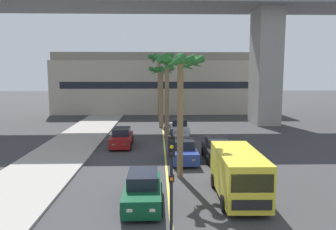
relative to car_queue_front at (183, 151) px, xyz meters
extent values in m
cube|color=#9E9991|center=(-9.24, -3.24, -0.65)|extent=(4.80, 80.00, 0.15)
cube|color=#DBCC4C|center=(-1.24, 4.76, -0.72)|extent=(0.14, 56.00, 0.01)
cube|color=gray|center=(11.23, 16.99, 6.15)|extent=(2.80, 4.40, 13.74)
cube|color=#BCB29E|center=(-1.24, 29.41, 3.29)|extent=(32.94, 8.00, 8.02)
cube|color=gray|center=(-1.24, 29.41, 7.90)|extent=(32.28, 7.20, 1.20)
cube|color=black|center=(-1.24, 25.39, 3.69)|extent=(29.64, 0.04, 1.00)
cube|color=navy|center=(0.00, -0.03, -0.14)|extent=(1.85, 4.16, 0.80)
cube|color=black|center=(0.00, 0.12, 0.54)|extent=(1.47, 2.10, 0.60)
cube|color=#F2EDCC|center=(0.54, -2.02, -0.09)|extent=(0.24, 0.09, 0.14)
cube|color=#F2EDCC|center=(-0.39, -2.06, -0.09)|extent=(0.24, 0.09, 0.14)
cylinder|color=black|center=(0.85, -1.27, -0.40)|extent=(0.24, 0.65, 0.64)
cylinder|color=black|center=(-0.76, -1.33, -0.40)|extent=(0.24, 0.65, 0.64)
cylinder|color=black|center=(0.76, 1.27, -0.40)|extent=(0.24, 0.65, 0.64)
cylinder|color=black|center=(-0.85, 1.21, -0.40)|extent=(0.24, 0.65, 0.64)
cube|color=#B7BABF|center=(0.36, 9.81, -0.14)|extent=(1.75, 4.12, 0.80)
cube|color=black|center=(0.36, 9.96, 0.54)|extent=(1.42, 2.07, 0.60)
cube|color=#F2EDCC|center=(0.80, 7.79, -0.09)|extent=(0.24, 0.08, 0.14)
cube|color=#F2EDCC|center=(-0.13, 7.80, -0.09)|extent=(0.24, 0.08, 0.14)
cylinder|color=black|center=(1.15, 8.53, -0.40)|extent=(0.23, 0.64, 0.64)
cylinder|color=black|center=(-0.46, 8.55, -0.40)|extent=(0.23, 0.64, 0.64)
cylinder|color=black|center=(1.18, 11.07, -0.40)|extent=(0.23, 0.64, 0.64)
cylinder|color=black|center=(-0.44, 11.09, -0.40)|extent=(0.23, 0.64, 0.64)
cube|color=black|center=(2.45, 0.37, -0.14)|extent=(1.72, 4.11, 0.80)
cube|color=black|center=(2.45, 0.52, 0.54)|extent=(1.40, 2.06, 0.60)
cube|color=#F2EDCC|center=(2.91, -1.64, -0.09)|extent=(0.24, 0.08, 0.14)
cube|color=#F2EDCC|center=(1.97, -1.63, -0.09)|extent=(0.24, 0.08, 0.14)
cylinder|color=black|center=(3.25, -0.90, -0.40)|extent=(0.22, 0.64, 0.64)
cylinder|color=black|center=(1.64, -0.89, -0.40)|extent=(0.22, 0.64, 0.64)
cylinder|color=black|center=(3.26, 1.64, -0.40)|extent=(0.22, 0.64, 0.64)
cylinder|color=black|center=(1.65, 1.65, -0.40)|extent=(0.22, 0.64, 0.64)
cube|color=#0C4728|center=(-2.50, -7.64, -0.14)|extent=(1.72, 4.11, 0.80)
cube|color=black|center=(-2.50, -7.49, 0.54)|extent=(1.41, 2.06, 0.60)
cube|color=#F2EDCC|center=(-2.02, -9.65, -0.09)|extent=(0.24, 0.08, 0.14)
cube|color=#F2EDCC|center=(-2.96, -9.66, -0.09)|extent=(0.24, 0.08, 0.14)
cylinder|color=black|center=(-1.69, -8.91, -0.40)|extent=(0.22, 0.64, 0.64)
cylinder|color=black|center=(-3.30, -8.92, -0.40)|extent=(0.22, 0.64, 0.64)
cylinder|color=black|center=(-1.70, -6.37, -0.40)|extent=(0.22, 0.64, 0.64)
cylinder|color=black|center=(-3.32, -6.38, -0.40)|extent=(0.22, 0.64, 0.64)
cube|color=maroon|center=(-4.87, 4.81, -0.14)|extent=(1.77, 4.13, 0.80)
cube|color=black|center=(-4.87, 4.96, 0.54)|extent=(1.43, 2.07, 0.60)
cube|color=#F2EDCC|center=(-4.37, 2.81, -0.09)|extent=(0.24, 0.08, 0.14)
cube|color=#F2EDCC|center=(-5.30, 2.79, -0.09)|extent=(0.24, 0.08, 0.14)
cylinder|color=black|center=(-4.04, 3.55, -0.40)|extent=(0.23, 0.64, 0.64)
cylinder|color=black|center=(-5.66, 3.52, -0.40)|extent=(0.23, 0.64, 0.64)
cylinder|color=black|center=(-4.09, 6.09, -0.40)|extent=(0.23, 0.64, 0.64)
cylinder|color=black|center=(-5.70, 6.07, -0.40)|extent=(0.23, 0.64, 0.64)
cube|color=yellow|center=(2.19, -6.91, 0.59)|extent=(2.10, 5.24, 2.10)
cube|color=black|center=(2.14, -9.47, 0.94)|extent=(1.80, 0.11, 0.80)
cube|color=black|center=(2.14, -9.53, 0.01)|extent=(1.70, 0.09, 0.44)
cylinder|color=black|center=(3.11, -8.48, -0.34)|extent=(0.27, 0.76, 0.76)
cylinder|color=black|center=(1.21, -8.45, -0.34)|extent=(0.27, 0.76, 0.76)
cylinder|color=black|center=(3.17, -5.37, -0.34)|extent=(0.27, 0.76, 0.76)
cylinder|color=black|center=(1.27, -5.33, -0.34)|extent=(0.27, 0.76, 0.76)
cylinder|color=black|center=(-1.29, -10.82, 1.38)|extent=(0.12, 0.12, 4.20)
cube|color=black|center=(-1.29, -10.96, 2.88)|extent=(0.24, 0.20, 0.76)
sphere|color=black|center=(-1.29, -11.06, 3.12)|extent=(0.14, 0.14, 0.14)
sphere|color=yellow|center=(-1.29, -11.06, 2.88)|extent=(0.14, 0.14, 0.14)
sphere|color=black|center=(-1.29, -11.06, 2.64)|extent=(0.14, 0.14, 0.14)
cube|color=black|center=(-1.29, -10.94, 1.68)|extent=(0.20, 0.16, 0.24)
cube|color=orange|center=(-1.29, -11.02, 1.68)|extent=(0.12, 0.03, 0.12)
cylinder|color=brown|center=(-1.42, 14.41, 2.55)|extent=(0.48, 0.48, 6.54)
sphere|color=#236028|center=(-1.42, 14.41, 5.97)|extent=(0.60, 0.60, 0.60)
cone|color=#236028|center=(-0.49, 14.30, 5.70)|extent=(0.65, 1.97, 0.95)
cone|color=#236028|center=(-0.74, 15.05, 5.68)|extent=(1.64, 1.71, 0.97)
cone|color=#236028|center=(-1.69, 15.31, 5.60)|extent=(1.96, 0.96, 1.09)
cone|color=#236028|center=(-2.30, 14.74, 5.73)|extent=(1.10, 1.96, 0.89)
cone|color=#236028|center=(-2.27, 14.00, 5.79)|extent=(1.24, 1.93, 0.79)
cone|color=#236028|center=(-1.69, 13.51, 5.66)|extent=(1.97, 0.97, 1.02)
cone|color=#236028|center=(-0.76, 13.75, 5.69)|extent=(1.67, 1.68, 0.97)
cylinder|color=brown|center=(-0.95, 7.55, 3.06)|extent=(0.38, 0.38, 7.56)
sphere|color=#236028|center=(-0.95, 7.55, 6.99)|extent=(0.60, 0.60, 0.60)
cone|color=#236028|center=(0.23, 7.63, 6.79)|extent=(0.60, 2.42, 0.83)
cone|color=#236028|center=(-0.36, 8.57, 6.69)|extent=(2.29, 1.58, 1.01)
cone|color=#236028|center=(-1.64, 8.51, 6.77)|extent=(2.20, 1.77, 0.88)
cone|color=#236028|center=(-2.12, 7.40, 6.65)|extent=(0.74, 2.43, 1.08)
cone|color=#236028|center=(-1.50, 6.51, 6.77)|extent=(2.33, 1.52, 0.87)
cone|color=#236028|center=(-0.28, 6.58, 6.62)|extent=(2.22, 1.71, 1.13)
cylinder|color=brown|center=(-1.61, 20.50, 3.37)|extent=(0.41, 0.41, 8.19)
sphere|color=#236028|center=(-1.61, 20.50, 7.62)|extent=(0.60, 0.60, 0.60)
cone|color=#236028|center=(-0.78, 20.52, 7.43)|extent=(0.49, 1.73, 0.79)
cone|color=#236028|center=(-0.98, 21.04, 7.26)|extent=(1.44, 1.58, 1.07)
cone|color=#236028|center=(-1.73, 21.32, 7.28)|extent=(1.75, 0.68, 1.04)
cone|color=#236028|center=(-2.14, 21.13, 7.38)|extent=(1.60, 1.44, 0.88)
cone|color=#236028|center=(-2.43, 20.38, 7.27)|extent=(0.67, 1.75, 1.05)
cone|color=#236028|center=(-2.13, 19.85, 7.32)|extent=(1.61, 1.42, 0.98)
cone|color=#236028|center=(-1.71, 19.67, 7.29)|extent=(1.75, 0.64, 1.03)
cone|color=#236028|center=(-0.96, 19.98, 7.40)|extent=(1.41, 1.62, 0.85)
cylinder|color=brown|center=(-0.47, -3.48, 2.72)|extent=(0.36, 0.36, 6.88)
sphere|color=#236028|center=(-0.47, -3.48, 6.31)|extent=(0.60, 0.60, 0.60)
cone|color=#236028|center=(0.42, -3.48, 6.11)|extent=(0.44, 1.84, 0.84)
cone|color=#236028|center=(0.19, -2.87, 6.07)|extent=(1.56, 1.65, 0.90)
cone|color=#236028|center=(-0.38, -2.59, 5.98)|extent=(1.86, 0.63, 1.04)
cone|color=#236028|center=(-1.18, -2.93, 6.00)|extent=(1.47, 1.72, 1.01)
cone|color=#236028|center=(-1.36, -3.46, 6.11)|extent=(0.47, 1.84, 0.83)
cone|color=#236028|center=(-1.03, -4.17, 5.95)|extent=(1.69, 1.49, 1.08)
cone|color=#236028|center=(-0.59, -4.36, 6.08)|extent=(1.88, 0.68, 0.87)
cone|color=#236028|center=(0.09, -4.17, 6.00)|extent=(1.70, 1.49, 1.01)
camera|label=1|loc=(-1.76, -22.39, 5.50)|focal=34.81mm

